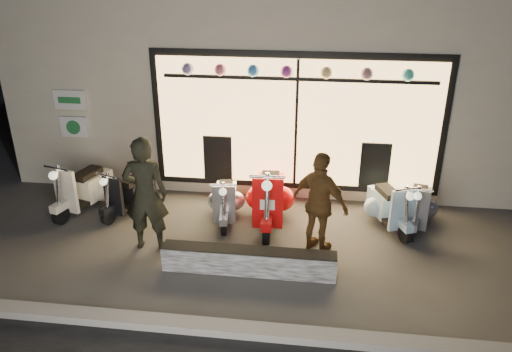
{
  "coord_description": "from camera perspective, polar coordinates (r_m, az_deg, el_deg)",
  "views": [
    {
      "loc": [
        1.18,
        -6.93,
        4.44
      ],
      "look_at": [
        0.22,
        0.6,
        1.05
      ],
      "focal_mm": 35.0,
      "sensor_mm": 36.0,
      "label": 1
    }
  ],
  "objects": [
    {
      "name": "man",
      "position": [
        8.08,
        -12.51,
        -2.06
      ],
      "size": [
        0.74,
        0.53,
        1.92
      ],
      "primitive_type": "imported",
      "rotation": [
        0.0,
        0.0,
        3.24
      ],
      "color": "black",
      "rests_on": "ground"
    },
    {
      "name": "scooter_black",
      "position": [
        9.61,
        -13.92,
        -1.79
      ],
      "size": [
        0.72,
        1.25,
        0.9
      ],
      "rotation": [
        0.0,
        0.0,
        -0.39
      ],
      "color": "black",
      "rests_on": "ground"
    },
    {
      "name": "scooter_silver",
      "position": [
        9.09,
        -3.48,
        -2.67
      ],
      "size": [
        0.5,
        1.25,
        0.89
      ],
      "rotation": [
        0.0,
        0.0,
        0.13
      ],
      "color": "black",
      "rests_on": "ground"
    },
    {
      "name": "scooter_cream",
      "position": [
        9.95,
        -18.7,
        -1.17
      ],
      "size": [
        0.73,
        1.44,
        1.03
      ],
      "rotation": [
        0.0,
        0.0,
        -0.29
      ],
      "color": "black",
      "rests_on": "ground"
    },
    {
      "name": "woman",
      "position": [
        7.92,
        7.34,
        -3.13
      ],
      "size": [
        1.06,
        0.88,
        1.69
      ],
      "primitive_type": "imported",
      "rotation": [
        0.0,
        0.0,
        2.57
      ],
      "color": "brown",
      "rests_on": "ground"
    },
    {
      "name": "scooter_red",
      "position": [
        8.95,
        1.57,
        -2.33
      ],
      "size": [
        0.55,
        1.61,
        1.15
      ],
      "rotation": [
        0.0,
        0.0,
        0.04
      ],
      "color": "black",
      "rests_on": "ground"
    },
    {
      "name": "shop_building",
      "position": [
        12.2,
        1.66,
        13.0
      ],
      "size": [
        10.2,
        6.23,
        4.2
      ],
      "color": "beige",
      "rests_on": "ground"
    },
    {
      "name": "graffiti_barrier",
      "position": [
        7.63,
        -0.84,
        -9.69
      ],
      "size": [
        2.63,
        0.28,
        0.4
      ],
      "primitive_type": "cube",
      "color": "black",
      "rests_on": "ground"
    },
    {
      "name": "scooter_grey",
      "position": [
        9.32,
        17.99,
        -3.13
      ],
      "size": [
        0.62,
        1.28,
        0.91
      ],
      "rotation": [
        0.0,
        0.0,
        -0.25
      ],
      "color": "black",
      "rests_on": "ground"
    },
    {
      "name": "ground",
      "position": [
        8.31,
        -2.03,
        -8.23
      ],
      "size": [
        40.0,
        40.0,
        0.0
      ],
      "primitive_type": "plane",
      "color": "#383533",
      "rests_on": "ground"
    },
    {
      "name": "kerb",
      "position": [
        6.7,
        -4.88,
        -16.87
      ],
      "size": [
        40.0,
        0.25,
        0.12
      ],
      "primitive_type": "cube",
      "color": "slate",
      "rests_on": "ground"
    },
    {
      "name": "scooter_blue",
      "position": [
        9.16,
        14.8,
        -3.14
      ],
      "size": [
        0.71,
        1.29,
        0.93
      ],
      "rotation": [
        0.0,
        0.0,
        0.35
      ],
      "color": "black",
      "rests_on": "ground"
    }
  ]
}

